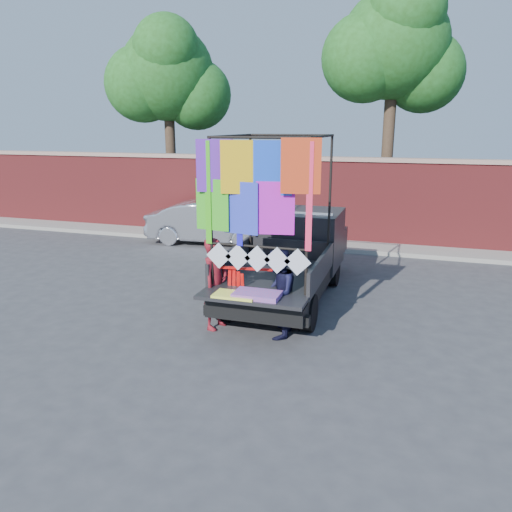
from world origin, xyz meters
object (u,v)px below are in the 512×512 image
(sedan, at_px, (211,223))
(man, at_px, (278,293))
(woman, at_px, (216,284))
(pickup_truck, at_px, (294,253))

(sedan, height_order, man, man)
(sedan, relative_size, man, 2.47)
(sedan, distance_m, woman, 6.68)
(woman, bearing_deg, man, -81.45)
(sedan, relative_size, woman, 2.34)
(pickup_truck, distance_m, man, 2.55)
(sedan, xyz_separation_m, man, (3.81, -6.18, 0.14))
(pickup_truck, relative_size, sedan, 1.39)
(pickup_truck, relative_size, man, 3.42)
(sedan, xyz_separation_m, woman, (2.65, -6.13, 0.19))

